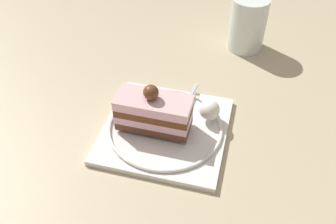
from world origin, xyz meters
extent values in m
plane|color=tan|center=(0.00, 0.00, 0.00)|extent=(2.40, 2.40, 0.00)
cube|color=white|center=(-0.01, 0.01, 0.01)|extent=(0.24, 0.24, 0.01)
torus|color=white|center=(-0.01, 0.01, 0.01)|extent=(0.23, 0.23, 0.01)
cube|color=#593021|center=(-0.01, 0.03, 0.02)|extent=(0.08, 0.13, 0.01)
cube|color=beige|center=(-0.01, 0.03, 0.04)|extent=(0.08, 0.13, 0.01)
cube|color=brown|center=(-0.01, 0.03, 0.05)|extent=(0.08, 0.13, 0.01)
cube|color=#F1B4C6|center=(-0.01, 0.03, 0.06)|extent=(0.08, 0.13, 0.01)
cube|color=beige|center=(-0.01, 0.03, 0.07)|extent=(0.08, 0.13, 0.00)
sphere|color=brown|center=(-0.01, 0.04, 0.09)|extent=(0.02, 0.02, 0.02)
ellipsoid|color=white|center=(0.01, -0.06, 0.03)|extent=(0.03, 0.03, 0.03)
cube|color=silver|center=(0.07, -0.03, 0.02)|extent=(0.06, 0.03, 0.00)
cube|color=silver|center=(0.03, -0.02, 0.02)|extent=(0.02, 0.01, 0.00)
cube|color=silver|center=(0.01, -0.01, 0.02)|extent=(0.03, 0.01, 0.00)
cube|color=silver|center=(0.01, -0.01, 0.02)|extent=(0.03, 0.01, 0.00)
cube|color=silver|center=(0.01, -0.01, 0.02)|extent=(0.03, 0.01, 0.00)
cube|color=silver|center=(0.01, -0.01, 0.02)|extent=(0.03, 0.01, 0.00)
cylinder|color=white|center=(0.25, -0.15, 0.06)|extent=(0.08, 0.08, 0.11)
cylinder|color=silver|center=(0.25, -0.15, 0.04)|extent=(0.07, 0.07, 0.08)
camera|label=1|loc=(-0.44, 0.00, 0.45)|focal=39.39mm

